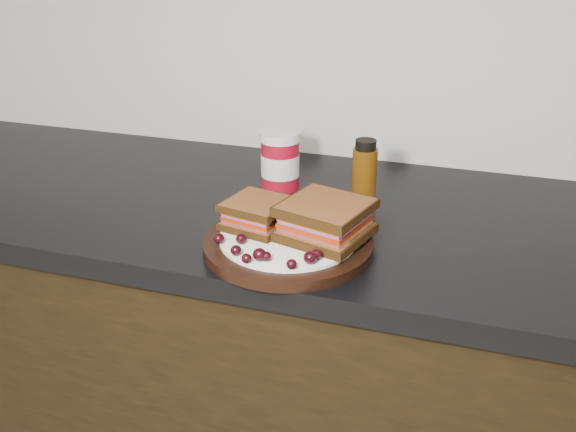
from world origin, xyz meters
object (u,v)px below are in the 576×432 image
object	(u,v)px
sandwich_left	(257,213)
condiment_jar	(280,160)
plate	(288,244)
oil_bottle	(364,173)

from	to	relation	value
sandwich_left	condiment_jar	distance (m)	0.23
plate	oil_bottle	distance (m)	0.24
oil_bottle	plate	bearing A→B (deg)	-110.49
plate	condiment_jar	size ratio (longest dim) A/B	2.36
plate	oil_bottle	world-z (taller)	oil_bottle
sandwich_left	condiment_jar	xyz separation A→B (m)	(-0.04, 0.23, 0.01)
plate	sandwich_left	world-z (taller)	sandwich_left
condiment_jar	oil_bottle	distance (m)	0.18
plate	sandwich_left	distance (m)	0.07
plate	oil_bottle	bearing A→B (deg)	69.51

